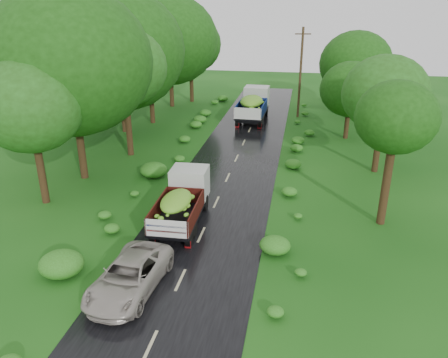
% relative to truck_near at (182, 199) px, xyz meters
% --- Properties ---
extents(ground, '(120.00, 120.00, 0.00)m').
position_rel_truck_near_xyz_m(ground, '(1.29, -5.24, -1.40)').
color(ground, '#11440E').
rests_on(ground, ground).
extents(road, '(6.50, 80.00, 0.02)m').
position_rel_truck_near_xyz_m(road, '(1.29, -0.24, -1.39)').
color(road, black).
rests_on(road, ground).
extents(road_lines, '(0.12, 69.60, 0.00)m').
position_rel_truck_near_xyz_m(road_lines, '(1.29, 0.76, -1.38)').
color(road_lines, '#BFB78C').
rests_on(road_lines, road).
extents(truck_near, '(2.23, 5.94, 2.48)m').
position_rel_truck_near_xyz_m(truck_near, '(0.00, 0.00, 0.00)').
color(truck_near, black).
rests_on(truck_near, ground).
extents(truck_far, '(2.70, 7.17, 2.99)m').
position_rel_truck_near_xyz_m(truck_far, '(1.20, 22.43, 0.29)').
color(truck_far, black).
rests_on(truck_far, ground).
extents(car, '(2.67, 5.12, 1.38)m').
position_rel_truck_near_xyz_m(car, '(-0.57, -6.29, -0.69)').
color(car, '#ACA399').
rests_on(car, road).
extents(utility_pole, '(1.55, 0.34, 8.88)m').
position_rel_truck_near_xyz_m(utility_pole, '(5.59, 24.50, 3.17)').
color(utility_pole, '#382616').
rests_on(utility_pole, ground).
extents(trees_left, '(7.22, 32.41, 9.78)m').
position_rel_truck_near_xyz_m(trees_left, '(-8.56, 16.11, 5.56)').
color(trees_left, black).
rests_on(trees_left, ground).
extents(trees_right, '(4.73, 31.06, 7.20)m').
position_rel_truck_near_xyz_m(trees_right, '(10.77, 18.25, 3.86)').
color(trees_right, black).
rests_on(trees_right, ground).
extents(shrubs, '(11.90, 44.00, 0.70)m').
position_rel_truck_near_xyz_m(shrubs, '(1.29, 8.76, -1.05)').
color(shrubs, '#2B6117').
rests_on(shrubs, ground).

